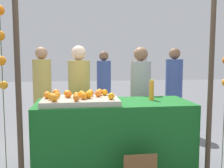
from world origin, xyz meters
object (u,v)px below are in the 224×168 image
at_px(juice_bottle, 152,90).
at_px(vendor_right, 140,102).
at_px(orange_1, 90,92).
at_px(orange_0, 98,93).
at_px(stall_counter, 114,136).
at_px(vendor_left, 79,103).

bearing_deg(juice_bottle, vendor_right, 88.41).
bearing_deg(vendor_right, orange_1, -145.82).
height_order(orange_0, juice_bottle, juice_bottle).
height_order(orange_0, vendor_right, vendor_right).
bearing_deg(orange_1, vendor_right, 34.18).
relative_size(stall_counter, vendor_right, 1.21).
relative_size(juice_bottle, vendor_right, 0.17).
xyz_separation_m(orange_0, orange_1, (-0.09, 0.16, -0.00)).
bearing_deg(orange_0, vendor_left, 108.87).
xyz_separation_m(orange_1, vendor_right, (0.78, 0.53, -0.23)).
distance_m(orange_1, juice_bottle, 0.77).
bearing_deg(vendor_left, stall_counter, -58.97).
bearing_deg(orange_1, juice_bottle, -8.42).
xyz_separation_m(orange_1, juice_bottle, (0.76, -0.11, 0.03)).
bearing_deg(orange_1, orange_0, -61.41).
xyz_separation_m(vendor_left, vendor_right, (0.91, 0.04, -0.01)).
bearing_deg(orange_0, juice_bottle, 3.88).
bearing_deg(orange_0, orange_1, 118.59).
bearing_deg(vendor_left, orange_0, -71.13).
relative_size(stall_counter, juice_bottle, 7.23).
relative_size(orange_1, vendor_right, 0.05).
bearing_deg(orange_0, vendor_right, 44.78).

